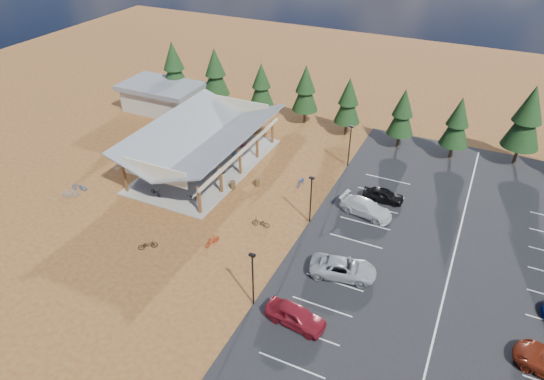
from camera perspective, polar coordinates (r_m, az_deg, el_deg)
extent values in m
plane|color=brown|center=(47.83, -2.03, -3.49)|extent=(140.00, 140.00, 0.00)
cube|color=black|center=(46.65, 20.63, -7.08)|extent=(27.00, 44.00, 0.04)
cube|color=gray|center=(57.17, -7.77, 2.94)|extent=(10.60, 18.60, 0.10)
cube|color=#5C311A|center=(53.33, -16.88, 1.25)|extent=(0.25, 0.25, 3.00)
cube|color=#5C311A|center=(55.99, -14.17, 3.31)|extent=(0.25, 0.25, 3.00)
cube|color=#5C311A|center=(58.83, -11.70, 5.18)|extent=(0.25, 0.25, 3.00)
cube|color=#5C311A|center=(61.83, -9.45, 6.86)|extent=(0.25, 0.25, 3.00)
cube|color=#5C311A|center=(64.96, -7.40, 8.37)|extent=(0.25, 0.25, 3.00)
cube|color=#5C311A|center=(48.26, -8.54, -1.18)|extent=(0.25, 0.25, 3.00)
cube|color=#5C311A|center=(51.19, -6.02, 1.21)|extent=(0.25, 0.25, 3.00)
cube|color=#5C311A|center=(54.28, -3.78, 3.33)|extent=(0.25, 0.25, 3.00)
cube|color=#5C311A|center=(57.52, -1.77, 5.21)|extent=(0.25, 0.25, 3.00)
cube|color=#5C311A|center=(60.87, 0.03, 6.89)|extent=(0.25, 0.25, 3.00)
cube|color=beige|center=(58.39, -12.18, 6.55)|extent=(0.22, 18.00, 0.35)
cube|color=beige|center=(53.38, -3.46, 4.63)|extent=(0.22, 18.00, 0.35)
cube|color=slate|center=(56.83, -10.57, 6.99)|extent=(5.85, 19.40, 2.13)
cube|color=slate|center=(53.90, -5.46, 5.92)|extent=(5.85, 19.40, 2.13)
cube|color=beige|center=(49.08, -13.66, 2.00)|extent=(7.50, 0.15, 1.80)
cube|color=beige|center=(62.31, -3.61, 9.79)|extent=(7.50, 0.15, 1.80)
cube|color=#ADA593|center=(72.00, -12.77, 10.35)|extent=(10.00, 6.00, 3.20)
cube|color=slate|center=(71.29, -12.96, 11.80)|extent=(11.00, 7.00, 0.70)
cylinder|color=black|center=(37.66, -2.26, -10.60)|extent=(0.14, 0.14, 5.00)
cube|color=black|center=(35.94, -2.35, -7.66)|extent=(0.50, 0.25, 0.18)
cylinder|color=black|center=(46.22, 4.57, -1.24)|extent=(0.14, 0.14, 5.00)
cube|color=black|center=(44.84, 4.71, 1.45)|extent=(0.50, 0.25, 0.18)
cylinder|color=black|center=(56.06, 9.10, 5.04)|extent=(0.14, 0.14, 5.00)
cube|color=black|center=(54.93, 9.33, 7.38)|extent=(0.50, 0.25, 0.18)
cylinder|color=#4F381C|center=(52.36, -4.64, 0.60)|extent=(0.60, 0.60, 0.90)
cylinder|color=#4F381C|center=(52.69, -1.75, 0.93)|extent=(0.60, 0.60, 0.90)
cylinder|color=#382314|center=(74.40, -11.10, 10.90)|extent=(0.36, 0.36, 2.22)
cone|color=black|center=(73.09, -11.42, 13.63)|extent=(3.91, 3.91, 5.33)
cone|color=black|center=(72.41, -11.62, 15.28)|extent=(3.02, 3.02, 4.00)
cylinder|color=#382314|center=(71.68, -6.46, 10.40)|extent=(0.36, 0.36, 2.14)
cone|color=black|center=(70.37, -6.65, 13.13)|extent=(3.76, 3.76, 5.13)
cone|color=black|center=(69.68, -6.76, 14.78)|extent=(2.90, 2.90, 3.84)
cylinder|color=#382314|center=(68.51, -1.22, 9.38)|extent=(0.36, 0.36, 1.87)
cone|color=black|center=(67.29, -1.25, 11.86)|extent=(3.29, 3.29, 4.49)
cone|color=black|center=(66.64, -1.27, 13.36)|extent=(2.54, 2.54, 3.37)
cylinder|color=#382314|center=(66.66, 3.84, 8.66)|extent=(0.36, 0.36, 1.97)
cone|color=black|center=(65.34, 3.95, 11.34)|extent=(3.47, 3.47, 4.73)
cone|color=black|center=(64.64, 4.02, 12.96)|extent=(2.68, 2.68, 3.55)
cylinder|color=#382314|center=(63.99, 8.69, 7.21)|extent=(0.36, 0.36, 1.89)
cone|color=black|center=(62.67, 8.94, 9.85)|extent=(3.33, 3.33, 4.54)
cone|color=black|center=(61.96, 9.09, 11.46)|extent=(2.57, 2.57, 3.40)
cylinder|color=#382314|center=(62.30, 14.63, 5.71)|extent=(0.36, 0.36, 1.85)
cone|color=black|center=(60.97, 15.04, 8.33)|extent=(3.26, 3.26, 4.44)
cone|color=black|center=(60.25, 15.30, 9.93)|extent=(2.52, 2.52, 3.33)
cylinder|color=#382314|center=(61.55, 20.32, 4.32)|extent=(0.36, 0.36, 1.89)
cone|color=black|center=(60.17, 20.91, 7.00)|extent=(3.33, 3.33, 4.54)
cone|color=black|center=(59.43, 21.27, 8.63)|extent=(2.57, 2.57, 3.41)
cylinder|color=#382314|center=(63.19, 26.76, 3.72)|extent=(0.36, 0.36, 2.36)
cone|color=black|center=(61.56, 27.69, 6.97)|extent=(4.16, 4.16, 5.67)
cone|color=black|center=(60.70, 28.26, 8.95)|extent=(3.21, 3.21, 4.25)
imported|color=black|center=(52.34, -13.54, -0.24)|extent=(1.70, 1.02, 0.85)
imported|color=gray|center=(57.04, -11.74, 3.08)|extent=(1.71, 0.74, 0.99)
imported|color=navy|center=(57.67, -9.07, 3.65)|extent=(1.70, 0.81, 0.86)
imported|color=maroon|center=(62.36, -8.22, 6.13)|extent=(1.55, 0.83, 0.90)
imported|color=black|center=(50.56, -9.28, -0.97)|extent=(1.71, 0.82, 0.86)
imported|color=#9A9BA2|center=(55.01, -6.34, 2.46)|extent=(1.86, 0.84, 1.08)
imported|color=navy|center=(57.81, -4.18, 4.09)|extent=(1.74, 1.02, 0.86)
imported|color=maroon|center=(60.12, -3.34, 5.38)|extent=(1.64, 0.61, 0.96)
imported|color=gray|center=(54.95, -22.67, -0.35)|extent=(1.75, 1.31, 1.04)
imported|color=navy|center=(55.85, -21.78, 0.36)|extent=(1.84, 1.00, 0.92)
imported|color=#9F210B|center=(44.74, -7.04, -5.91)|extent=(0.93, 1.79, 1.04)
imported|color=black|center=(45.44, -14.41, -6.25)|extent=(1.69, 1.64, 0.92)
imported|color=#133996|center=(52.83, 3.42, 1.01)|extent=(0.65, 1.81, 0.95)
imported|color=black|center=(46.60, -1.34, -3.88)|extent=(1.85, 0.85, 0.94)
imported|color=maroon|center=(37.46, 2.79, -14.54)|extent=(4.92, 2.43, 1.61)
imported|color=#A8ADB1|center=(41.58, 8.37, -9.08)|extent=(5.98, 3.66, 1.55)
imported|color=silver|center=(48.91, 11.00, -2.07)|extent=(5.65, 3.21, 1.54)
imported|color=black|center=(51.32, 12.95, -0.57)|extent=(4.30, 2.03, 1.42)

